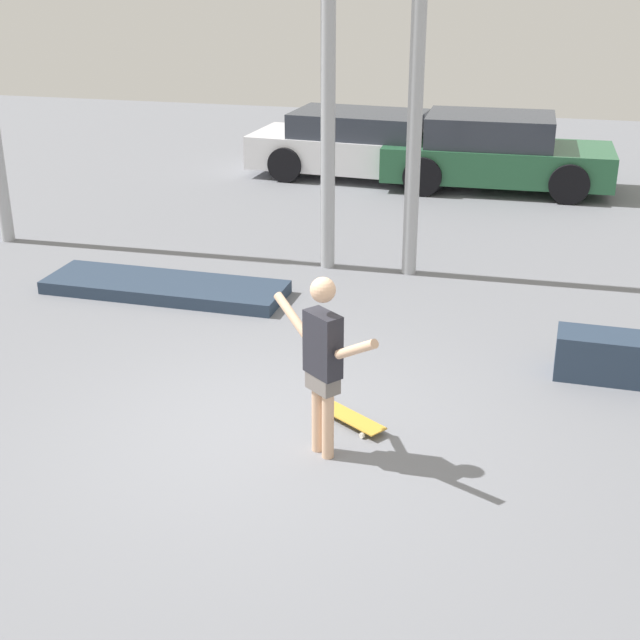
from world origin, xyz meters
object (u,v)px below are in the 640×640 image
(skateboard, at_px, (351,418))
(manual_pad, at_px, (165,287))
(skateboarder, at_px, (323,357))
(parked_car_white, at_px, (365,145))
(parked_car_green, at_px, (495,153))

(skateboard, bearing_deg, manual_pad, 171.60)
(skateboarder, relative_size, manual_pad, 0.53)
(parked_car_white, bearing_deg, parked_car_green, -1.90)
(parked_car_white, bearing_deg, skateboard, -75.14)
(manual_pad, relative_size, parked_car_white, 0.68)
(parked_car_white, bearing_deg, skateboarder, -76.46)
(skateboarder, height_order, manual_pad, skateboarder)
(manual_pad, distance_m, parked_car_green, 7.75)
(manual_pad, xyz_separation_m, parked_car_green, (3.84, 6.71, 0.59))
(manual_pad, bearing_deg, parked_car_white, 79.45)
(skateboarder, distance_m, parked_car_green, 10.18)
(skateboarder, xyz_separation_m, parked_car_green, (0.86, 10.14, -0.29))
(skateboarder, relative_size, skateboard, 2.28)
(parked_car_green, bearing_deg, parked_car_white, 172.48)
(skateboarder, relative_size, parked_car_white, 0.36)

